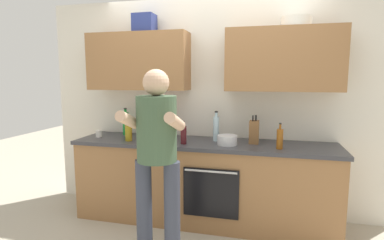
% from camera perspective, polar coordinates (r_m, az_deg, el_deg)
% --- Properties ---
extents(ground_plane, '(12.00, 12.00, 0.00)m').
position_cam_1_polar(ground_plane, '(3.63, 1.99, -18.11)').
color(ground_plane, '#B2A893').
extents(back_wall_unit, '(4.00, 0.38, 2.50)m').
position_cam_1_polar(back_wall_unit, '(3.53, 3.06, 6.36)').
color(back_wall_unit, silver).
rests_on(back_wall_unit, ground).
extents(counter, '(2.84, 0.67, 0.90)m').
position_cam_1_polar(counter, '(3.46, 2.03, -11.38)').
color(counter, olive).
rests_on(counter, ground).
extents(person_standing, '(0.49, 0.45, 1.66)m').
position_cam_1_polar(person_standing, '(2.63, -6.56, -5.51)').
color(person_standing, '#383D4C').
rests_on(person_standing, ground).
extents(bottle_soda, '(0.07, 0.07, 0.33)m').
position_cam_1_polar(bottle_soda, '(3.81, -12.22, -0.57)').
color(bottle_soda, '#198C33').
rests_on(bottle_soda, counter).
extents(bottle_syrup, '(0.06, 0.06, 0.26)m').
position_cam_1_polar(bottle_syrup, '(3.11, 16.00, -3.33)').
color(bottle_syrup, '#8C4C14').
rests_on(bottle_syrup, counter).
extents(bottle_oil, '(0.08, 0.08, 0.26)m').
position_cam_1_polar(bottle_oil, '(3.44, -11.71, -1.99)').
color(bottle_oil, olive).
rests_on(bottle_oil, counter).
extents(bottle_water, '(0.07, 0.07, 0.33)m').
position_cam_1_polar(bottle_water, '(3.37, 4.50, -1.50)').
color(bottle_water, silver).
rests_on(bottle_water, counter).
extents(bottle_wine, '(0.06, 0.06, 0.24)m').
position_cam_1_polar(bottle_wine, '(3.22, -1.58, -2.72)').
color(bottle_wine, '#471419').
rests_on(bottle_wine, counter).
extents(cup_coffee, '(0.07, 0.07, 0.08)m').
position_cam_1_polar(cup_coffee, '(3.76, -16.95, -2.44)').
color(cup_coffee, white).
rests_on(cup_coffee, counter).
extents(mixing_bowl, '(0.21, 0.21, 0.10)m').
position_cam_1_polar(mixing_bowl, '(3.21, 6.56, -3.72)').
color(mixing_bowl, silver).
rests_on(mixing_bowl, counter).
extents(knife_block, '(0.10, 0.14, 0.30)m').
position_cam_1_polar(knife_block, '(3.31, 11.45, -2.19)').
color(knife_block, brown).
rests_on(knife_block, counter).
extents(grocery_bag_crisps, '(0.23, 0.24, 0.21)m').
position_cam_1_polar(grocery_bag_crisps, '(3.44, -6.57, -2.03)').
color(grocery_bag_crisps, red).
rests_on(grocery_bag_crisps, counter).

